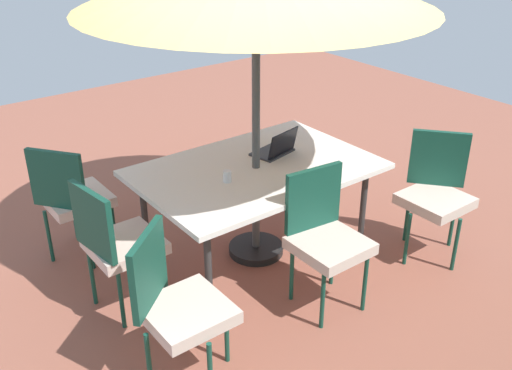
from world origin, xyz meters
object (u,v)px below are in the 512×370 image
chair_north (325,233)px  chair_northwest (436,190)px  chair_southeast (72,195)px  cup (227,176)px  chair_east (116,240)px  chair_northeast (176,302)px  laptop (276,149)px  dining_table (256,173)px

chair_north → chair_northwest: (-1.13, 0.05, 0.00)m
chair_north → chair_northwest: 1.13m
chair_southeast → cup: bearing=-172.6°
chair_southeast → cup: size_ratio=11.50×
chair_southeast → chair_east: 0.80m
chair_northeast → chair_northwest: 2.31m
chair_northeast → chair_northwest: (-2.31, 0.02, 0.00)m
chair_northwest → cup: bearing=-157.3°
laptop → chair_southeast: bearing=-38.9°
dining_table → cup: size_ratio=20.84×
chair_north → chair_northwest: size_ratio=1.00×
chair_southeast → chair_east: bearing=142.6°
chair_northeast → chair_southeast: 1.61m
chair_east → laptop: (-1.44, -0.09, 0.26)m
chair_north → laptop: 0.95m
chair_northeast → chair_east: size_ratio=1.00×
cup → chair_north: bearing=113.8°
dining_table → chair_southeast: (1.16, -0.80, -0.16)m
chair_east → cup: bearing=-102.8°
chair_northeast → chair_northwest: bearing=-41.1°
dining_table → laptop: bearing=-160.8°
dining_table → chair_northwest: size_ratio=1.81×
dining_table → laptop: laptop is taller
dining_table → laptop: 0.30m
chair_north → chair_southeast: bearing=132.4°
chair_northeast → laptop: chair_northeast is taller
dining_table → chair_northeast: chair_northeast is taller
chair_east → laptop: bearing=-94.1°
chair_southeast → cup: 1.24m
cup → chair_northwest: bearing=152.4°
chair_east → dining_table: bearing=-97.9°
dining_table → chair_northwest: bearing=143.8°
laptop → chair_north: bearing=59.8°
chair_north → laptop: bearing=78.7°
chair_northeast → cup: bearing=-0.5°
chair_east → cup: size_ratio=11.50×
dining_table → cup: bearing=12.9°
chair_southeast → chair_east: same height
chair_northeast → cup: (-0.87, -0.73, 0.25)m
chair_northeast → chair_north: (-1.18, -0.03, 0.00)m
chair_north → chair_east: size_ratio=1.00×
chair_northeast → chair_northwest: size_ratio=1.00×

